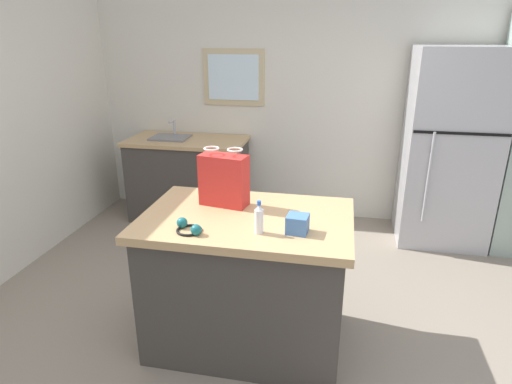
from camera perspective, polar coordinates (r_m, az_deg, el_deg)
ground at (r=3.05m, az=2.18°, el=-20.61°), size 5.98×5.98×0.00m
back_wall at (r=4.84m, az=7.12°, el=12.15°), size 4.85×0.13×2.65m
kitchen_island at (r=2.92m, az=-1.19°, el=-11.44°), size 1.31×0.88×0.92m
refrigerator at (r=4.59m, az=24.02°, el=5.22°), size 0.82×0.74×1.89m
sink_counter at (r=4.93m, az=-8.89°, el=1.89°), size 1.28×0.67×1.09m
shopping_bag at (r=2.83m, az=-4.24°, el=1.61°), size 0.33×0.19×0.38m
small_box at (r=2.48m, az=5.48°, el=-4.18°), size 0.13×0.13×0.10m
bottle at (r=2.44m, az=0.39°, el=-3.57°), size 0.05×0.05×0.20m
ear_defenders at (r=2.52m, az=-8.79°, el=-4.65°), size 0.21×0.21×0.06m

